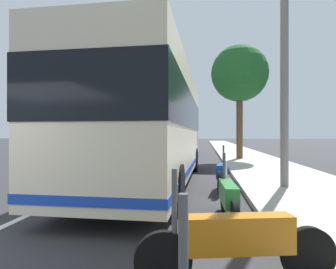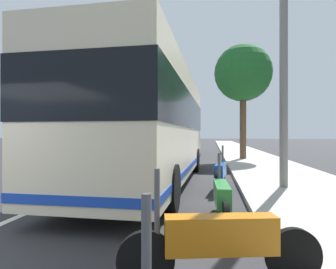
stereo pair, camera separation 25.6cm
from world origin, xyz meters
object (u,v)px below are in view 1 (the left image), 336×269
object	(u,v)px
car_oncoming	(173,140)
roadside_tree_mid_block	(240,74)
car_side_street	(181,145)
car_far_distant	(145,145)
utility_pole	(284,50)
coach_bus	(153,123)
motorcycle_angled	(222,173)
motorcycle_by_tree	(236,241)
motorcycle_mid_row	(228,197)

from	to	relation	value
car_oncoming	roadside_tree_mid_block	size ratio (longest dim) A/B	0.56
car_side_street	roadside_tree_mid_block	size ratio (longest dim) A/B	0.64
car_far_distant	car_side_street	size ratio (longest dim) A/B	0.88
roadside_tree_mid_block	utility_pole	distance (m)	9.64
coach_bus	car_side_street	distance (m)	15.85
coach_bus	motorcycle_angled	xyz separation A→B (m)	(-0.76, -2.19, -1.51)
motorcycle_by_tree	motorcycle_angled	world-z (taller)	motorcycle_angled
motorcycle_mid_row	car_side_street	size ratio (longest dim) A/B	0.45
car_far_distant	car_oncoming	size ratio (longest dim) A/B	1.02
roadside_tree_mid_block	car_far_distant	bearing A→B (deg)	51.17
motorcycle_angled	car_far_distant	world-z (taller)	car_far_distant
motorcycle_by_tree	car_oncoming	distance (m)	45.48
motorcycle_by_tree	car_oncoming	bearing A→B (deg)	-94.84
motorcycle_angled	car_oncoming	size ratio (longest dim) A/B	0.54
car_far_distant	motorcycle_angled	bearing A→B (deg)	20.64
car_side_street	utility_pole	xyz separation A→B (m)	(-16.51, -4.29, 3.32)
car_far_distant	roadside_tree_mid_block	distance (m)	10.33
car_side_street	utility_pole	distance (m)	17.38
motorcycle_by_tree	utility_pole	distance (m)	6.66
motorcycle_mid_row	car_side_street	bearing A→B (deg)	4.32
utility_pole	motorcycle_angled	bearing A→B (deg)	91.33
motorcycle_by_tree	utility_pole	xyz separation A→B (m)	(5.32, -1.91, 3.53)
car_oncoming	utility_pole	world-z (taller)	utility_pole
car_side_street	motorcycle_by_tree	bearing A→B (deg)	-174.79
car_far_distant	car_side_street	distance (m)	3.24
roadside_tree_mid_block	utility_pole	size ratio (longest dim) A/B	0.89
motorcycle_by_tree	utility_pole	size ratio (longest dim) A/B	0.27
car_side_street	car_oncoming	world-z (taller)	car_oncoming
coach_bus	motorcycle_by_tree	distance (m)	6.55
car_side_street	roadside_tree_mid_block	bearing A→B (deg)	-150.05
utility_pole	roadside_tree_mid_block	bearing A→B (deg)	0.67
motorcycle_angled	car_side_street	size ratio (longest dim) A/B	0.47
car_far_distant	roadside_tree_mid_block	world-z (taller)	roadside_tree_mid_block
motorcycle_mid_row	car_oncoming	distance (m)	43.30
car_far_distant	car_oncoming	world-z (taller)	car_far_distant
car_oncoming	utility_pole	size ratio (longest dim) A/B	0.50
utility_pole	coach_bus	bearing A→B (deg)	79.63
car_far_distant	utility_pole	bearing A→B (deg)	26.24
motorcycle_angled	car_far_distant	bearing A→B (deg)	27.37
coach_bus	car_oncoming	world-z (taller)	coach_bus
car_oncoming	car_side_street	bearing A→B (deg)	6.12
car_side_street	car_far_distant	bearing A→B (deg)	110.19
coach_bus	car_far_distant	bearing A→B (deg)	14.16
motorcycle_by_tree	roadside_tree_mid_block	xyz separation A→B (m)	(14.87, -1.80, 4.88)
motorcycle_by_tree	utility_pole	bearing A→B (deg)	-121.85
coach_bus	roadside_tree_mid_block	size ratio (longest dim) A/B	1.43
car_side_street	utility_pole	size ratio (longest dim) A/B	0.57
utility_pole	car_far_distant	bearing A→B (deg)	25.47
car_far_distant	motorcycle_mid_row	bearing A→B (deg)	17.35
motorcycle_angled	motorcycle_mid_row	bearing A→B (deg)	-173.78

